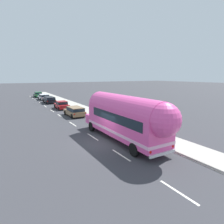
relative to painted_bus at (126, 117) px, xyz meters
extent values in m
plane|color=#38383D|center=(-1.89, 0.96, -2.30)|extent=(300.00, 300.00, 0.00)
cube|color=silver|center=(-1.89, -7.36, -2.30)|extent=(0.14, 2.40, 0.01)
cube|color=silver|center=(-1.89, -2.10, -2.30)|extent=(0.14, 2.40, 0.01)
cube|color=silver|center=(-1.89, 2.86, -2.30)|extent=(0.14, 2.40, 0.01)
cube|color=silver|center=(-1.89, 8.58, -2.30)|extent=(0.14, 2.40, 0.01)
cube|color=silver|center=(-1.89, 14.09, -2.30)|extent=(0.14, 2.40, 0.01)
cube|color=silver|center=(-1.89, 18.85, -2.30)|extent=(0.14, 2.40, 0.01)
cube|color=silver|center=(-1.89, 24.20, -2.30)|extent=(0.14, 2.40, 0.01)
cube|color=silver|center=(-1.89, 29.35, -2.30)|extent=(0.14, 2.40, 0.01)
cube|color=silver|center=(-1.89, 35.00, -2.30)|extent=(0.14, 2.40, 0.01)
cube|color=silver|center=(-1.89, 39.67, -2.30)|extent=(0.14, 2.40, 0.01)
cube|color=silver|center=(-1.89, 44.57, -2.30)|extent=(0.14, 2.40, 0.01)
cube|color=silver|center=(1.89, 12.96, -2.30)|extent=(0.12, 80.00, 0.01)
cube|color=#ADA89E|center=(3.27, 10.96, -2.23)|extent=(2.75, 90.00, 0.15)
cube|color=#EA4C9E|center=(0.00, 0.36, -0.55)|extent=(2.51, 9.37, 2.30)
cylinder|color=#EA4C9E|center=(0.00, 0.36, 0.60)|extent=(2.46, 9.27, 2.45)
sphere|color=#EA4C9E|center=(-0.01, -4.28, 0.60)|extent=(2.40, 2.40, 2.40)
cube|color=#EA4C9E|center=(0.01, 5.69, -1.23)|extent=(2.26, 1.30, 0.95)
cube|color=#F4B2D6|center=(0.00, 0.36, -1.20)|extent=(2.55, 9.41, 0.24)
cube|color=black|center=(0.00, 0.06, 0.05)|extent=(2.54, 7.57, 0.76)
cube|color=black|center=(-0.01, -4.29, 0.10)|extent=(2.00, 0.08, 0.84)
cube|color=#F4B2D6|center=(-0.01, -4.30, -1.15)|extent=(0.80, 0.06, 0.90)
cube|color=silver|center=(-0.01, -4.39, -1.75)|extent=(2.34, 0.14, 0.20)
sphere|color=red|center=(-1.06, -4.30, -1.45)|extent=(0.20, 0.20, 0.20)
sphere|color=red|center=(1.04, -4.31, -1.45)|extent=(0.20, 0.20, 0.20)
cube|color=black|center=(0.01, 5.09, 0.10)|extent=(2.14, 0.10, 0.96)
cube|color=silver|center=(0.01, 6.38, -1.35)|extent=(0.90, 0.10, 0.56)
cylinder|color=black|center=(-1.16, 4.64, -1.80)|extent=(0.26, 1.00, 1.00)
cylinder|color=black|center=(1.18, 4.64, -1.80)|extent=(0.26, 1.00, 1.00)
cylinder|color=black|center=(-1.17, -2.72, -1.80)|extent=(0.26, 1.00, 1.00)
cylinder|color=black|center=(1.17, -2.73, -1.80)|extent=(0.26, 1.00, 1.00)
cube|color=olive|center=(-0.08, 13.01, -1.78)|extent=(1.95, 4.30, 0.60)
cube|color=olive|center=(-0.07, 12.53, -1.21)|extent=(1.72, 2.85, 0.55)
cube|color=black|center=(-0.07, 12.53, -1.24)|extent=(1.78, 2.89, 0.43)
cube|color=red|center=(-0.84, 10.85, -1.60)|extent=(0.20, 0.04, 0.14)
cube|color=red|center=(0.78, 10.88, -1.60)|extent=(0.20, 0.04, 0.14)
cylinder|color=black|center=(-1.00, 14.42, -1.98)|extent=(0.21, 0.64, 0.64)
cylinder|color=black|center=(0.78, 14.46, -1.98)|extent=(0.21, 0.64, 0.64)
cylinder|color=black|center=(-0.93, 11.56, -1.98)|extent=(0.21, 0.64, 0.64)
cylinder|color=black|center=(0.84, 11.60, -1.98)|extent=(0.21, 0.64, 0.64)
cube|color=#A5191E|center=(0.08, 19.99, -1.78)|extent=(1.86, 4.23, 0.60)
cube|color=#A5191E|center=(0.08, 19.87, -1.21)|extent=(1.62, 1.88, 0.55)
cube|color=black|center=(0.08, 19.87, -1.24)|extent=(1.68, 1.92, 0.43)
cube|color=red|center=(-0.73, 17.89, -1.60)|extent=(0.20, 0.04, 0.14)
cube|color=red|center=(0.82, 17.87, -1.60)|extent=(0.20, 0.04, 0.14)
cylinder|color=black|center=(-0.76, 21.41, -1.98)|extent=(0.21, 0.64, 0.64)
cylinder|color=black|center=(0.96, 21.38, -1.98)|extent=(0.21, 0.64, 0.64)
cylinder|color=black|center=(-0.80, 18.60, -1.98)|extent=(0.21, 0.64, 0.64)
cylinder|color=black|center=(0.91, 18.58, -1.98)|extent=(0.21, 0.64, 0.64)
cube|color=black|center=(-0.20, 28.53, -1.78)|extent=(1.87, 4.74, 0.60)
cube|color=black|center=(-0.20, 28.05, -1.21)|extent=(1.66, 3.49, 0.55)
cube|color=black|center=(-0.20, 28.05, -1.24)|extent=(1.72, 3.53, 0.43)
cube|color=red|center=(-1.01, 26.16, -1.60)|extent=(0.20, 0.04, 0.14)
cube|color=red|center=(0.59, 26.15, -1.60)|extent=(0.20, 0.04, 0.14)
cylinder|color=black|center=(-1.07, 30.20, -1.98)|extent=(0.20, 0.64, 0.64)
cylinder|color=black|center=(0.69, 30.19, -1.98)|extent=(0.20, 0.64, 0.64)
cylinder|color=black|center=(-1.09, 26.87, -1.98)|extent=(0.20, 0.64, 0.64)
cylinder|color=black|center=(0.68, 26.86, -1.98)|extent=(0.20, 0.64, 0.64)
cube|color=white|center=(-0.05, 34.92, -1.78)|extent=(2.02, 4.33, 0.60)
cube|color=white|center=(-0.04, 34.45, -1.21)|extent=(1.78, 3.07, 0.55)
cube|color=black|center=(-0.04, 34.45, -1.24)|extent=(1.84, 3.11, 0.43)
cube|color=red|center=(-0.80, 32.75, -1.60)|extent=(0.20, 0.05, 0.14)
cube|color=red|center=(0.84, 32.81, -1.60)|extent=(0.20, 0.05, 0.14)
cylinder|color=black|center=(-1.00, 36.33, -1.98)|extent=(0.22, 0.65, 0.64)
cylinder|color=black|center=(0.80, 36.39, -1.98)|extent=(0.22, 0.65, 0.64)
cylinder|color=black|center=(-0.90, 33.46, -1.98)|extent=(0.22, 0.65, 0.64)
cylinder|color=black|center=(0.90, 33.52, -1.98)|extent=(0.22, 0.65, 0.64)
cube|color=#196633|center=(-0.13, 41.81, -1.78)|extent=(1.94, 4.23, 0.60)
cube|color=#196633|center=(-0.13, 41.68, -1.21)|extent=(1.70, 1.88, 0.55)
cube|color=black|center=(-0.13, 41.68, -1.24)|extent=(1.76, 1.92, 0.43)
cube|color=red|center=(-0.98, 39.71, -1.60)|extent=(0.20, 0.04, 0.14)
cube|color=red|center=(0.64, 39.68, -1.60)|extent=(0.20, 0.04, 0.14)
cylinder|color=black|center=(-1.00, 43.22, -1.98)|extent=(0.21, 0.64, 0.64)
cylinder|color=black|center=(0.78, 43.19, -1.98)|extent=(0.21, 0.64, 0.64)
cylinder|color=black|center=(-1.05, 40.42, -1.98)|extent=(0.21, 0.64, 0.64)
cylinder|color=black|center=(0.74, 40.39, -1.98)|extent=(0.21, 0.64, 0.64)
camera|label=1|loc=(-9.18, -13.08, 3.48)|focal=30.42mm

